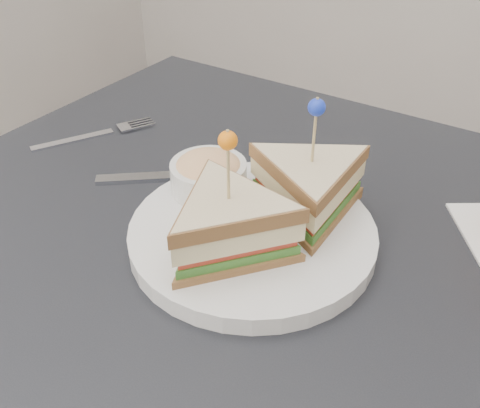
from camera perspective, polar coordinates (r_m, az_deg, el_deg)
The scene contains 4 objects.
table at distance 0.61m, azimuth -1.32°, elevation -9.85°, with size 0.80×0.80×0.75m.
plate_meal at distance 0.54m, azimuth 2.14°, elevation -0.45°, with size 0.33×0.33×0.15m.
cutlery_fork at distance 0.78m, azimuth -14.65°, elevation 7.31°, with size 0.10×0.16×0.00m.
cutlery_knife at distance 0.66m, azimuth -6.52°, elevation 3.03°, with size 0.19×0.15×0.01m.
Camera 1 is at (0.25, -0.35, 1.11)m, focal length 40.00 mm.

